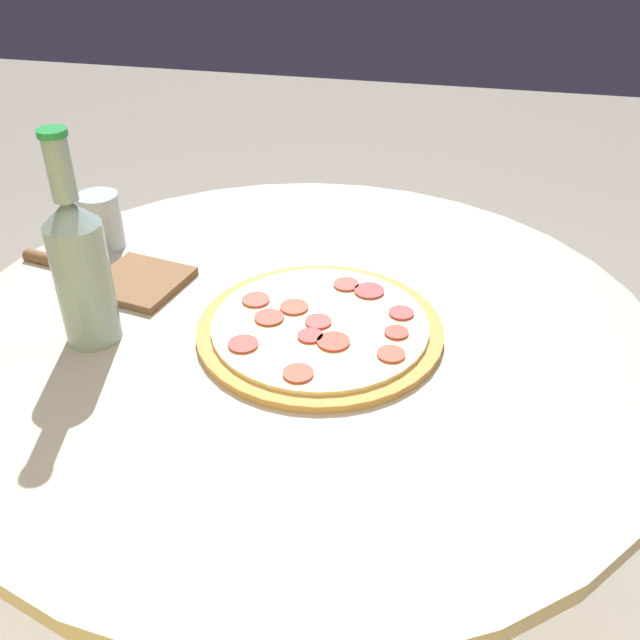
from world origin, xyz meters
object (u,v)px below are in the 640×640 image
beer_bottle (80,265)px  pizza_paddle (119,277)px  pizza (320,327)px  drinking_glass (101,221)px

beer_bottle → pizza_paddle: beer_bottle is taller
pizza → pizza_paddle: 0.33m
beer_bottle → pizza_paddle: bearing=-76.1°
pizza → beer_bottle: size_ratio=1.17×
pizza → pizza_paddle: (0.33, -0.07, -0.00)m
pizza → pizza_paddle: bearing=-12.0°
pizza_paddle → drinking_glass: bearing=-43.5°
beer_bottle → drinking_glass: 0.27m
beer_bottle → drinking_glass: (0.11, -0.24, -0.06)m
pizza → drinking_glass: drinking_glass is taller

